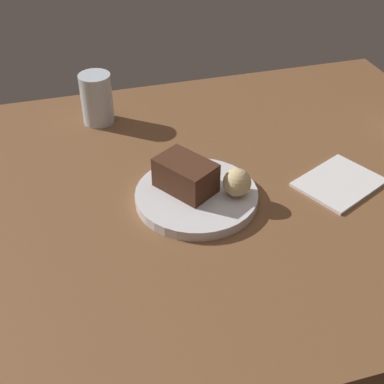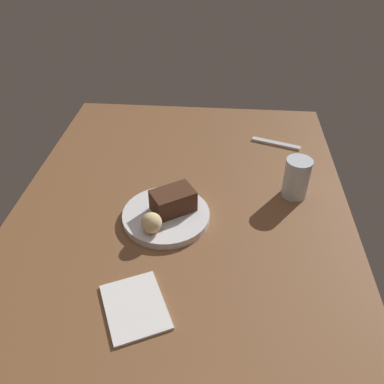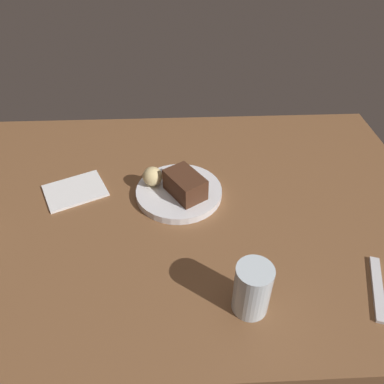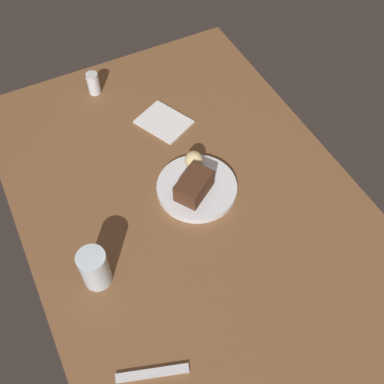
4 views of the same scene
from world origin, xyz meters
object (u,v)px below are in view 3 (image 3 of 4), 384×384
Objects in this scene: chocolate_cake_slice at (185,185)px; folded_napkin at (75,191)px; dessert_plate at (179,192)px; dessert_spoon at (378,288)px; bread_roll at (152,176)px; water_glass at (252,289)px.

chocolate_cake_slice is 0.70× the size of folded_napkin.
dessert_plate is 4.23cm from chocolate_cake_slice.
dessert_plate is 47.29cm from dessert_spoon.
dessert_spoon is 70.59cm from folded_napkin.
bread_roll is (6.36, -2.32, 3.32)cm from dessert_plate.
dessert_spoon is (-43.49, 31.60, -3.88)cm from bread_roll.
bread_roll is at bearing -20.06° from dessert_plate.
water_glass reaches higher than dessert_spoon.
folded_napkin is at bearing -8.50° from chocolate_cake_slice.
dessert_plate is at bearing -47.54° from chocolate_cake_slice.
chocolate_cake_slice is 0.66× the size of dessert_spoon.
bread_roll is 19.94cm from folded_napkin.
dessert_spoon reaches higher than folded_napkin.
bread_roll reaches higher than dessert_spoon.
bread_roll is 0.45× the size of water_glass.
chocolate_cake_slice is 28.00cm from folded_napkin.
chocolate_cake_slice is 45.33cm from dessert_spoon.
folded_napkin is (63.04, -31.76, -0.05)cm from dessert_spoon.
dessert_plate is 1.48× the size of folded_napkin.
chocolate_cake_slice is at bearing -109.15° from dessert_spoon.
chocolate_cake_slice is at bearing 171.50° from folded_napkin.
dessert_spoon is 1.05× the size of folded_napkin.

